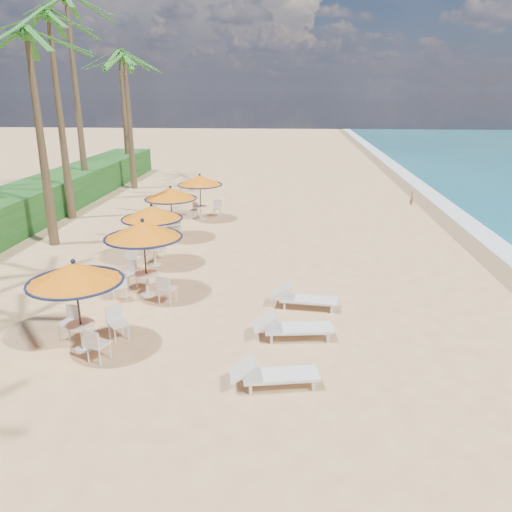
% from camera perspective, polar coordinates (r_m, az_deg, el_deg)
% --- Properties ---
extents(ground, '(160.00, 160.00, 0.00)m').
position_cam_1_polar(ground, '(13.04, 2.78, -11.65)').
color(ground, tan).
rests_on(ground, ground).
extents(foam_strip, '(1.20, 140.00, 0.04)m').
position_cam_1_polar(foam_strip, '(24.04, 26.29, 0.71)').
color(foam_strip, white).
rests_on(foam_strip, ground).
extents(wetsand_band, '(1.40, 140.00, 0.02)m').
position_cam_1_polar(wetsand_band, '(23.71, 24.28, 0.77)').
color(wetsand_band, olive).
rests_on(wetsand_band, ground).
extents(scrub_hedge, '(3.00, 40.00, 1.80)m').
position_cam_1_polar(scrub_hedge, '(26.77, -26.74, 4.31)').
color(scrub_hedge, '#194716').
rests_on(scrub_hedge, ground).
extents(station_0, '(2.43, 2.43, 2.54)m').
position_cam_1_polar(station_0, '(13.47, -19.68, -3.00)').
color(station_0, black).
rests_on(station_0, ground).
extents(station_1, '(2.54, 2.54, 2.65)m').
position_cam_1_polar(station_1, '(16.53, -12.90, 1.83)').
color(station_1, black).
rests_on(station_1, ground).
extents(station_2, '(2.36, 2.36, 2.46)m').
position_cam_1_polar(station_2, '(19.53, -11.88, 4.25)').
color(station_2, black).
rests_on(station_2, ground).
extents(station_3, '(2.37, 2.37, 2.48)m').
position_cam_1_polar(station_3, '(23.02, -9.78, 6.33)').
color(station_3, black).
rests_on(station_3, ground).
extents(station_4, '(2.35, 2.35, 2.45)m').
position_cam_1_polar(station_4, '(26.38, -6.37, 8.14)').
color(station_4, black).
rests_on(station_4, ground).
extents(lounger_near, '(2.13, 1.00, 0.74)m').
position_cam_1_polar(lounger_near, '(11.76, 1.78, -13.30)').
color(lounger_near, silver).
rests_on(lounger_near, ground).
extents(lounger_mid, '(2.26, 0.95, 0.79)m').
position_cam_1_polar(lounger_mid, '(13.85, 3.98, -8.04)').
color(lounger_mid, silver).
rests_on(lounger_mid, ground).
extents(lounger_far, '(2.13, 0.87, 0.74)m').
position_cam_1_polar(lounger_far, '(15.76, 5.26, -4.74)').
color(lounger_far, silver).
rests_on(lounger_far, ground).
extents(palm_3, '(5.00, 5.00, 8.89)m').
position_cam_1_polar(palm_3, '(23.11, -24.56, 20.81)').
color(palm_3, brown).
rests_on(palm_3, ground).
extents(palm_4, '(5.00, 5.00, 10.13)m').
position_cam_1_polar(palm_4, '(28.03, -22.51, 22.77)').
color(palm_4, brown).
rests_on(palm_4, ground).
extents(palm_5, '(5.00, 5.00, 11.60)m').
position_cam_1_polar(palm_5, '(33.08, -20.73, 24.48)').
color(palm_5, brown).
rests_on(palm_5, ground).
extents(palm_6, '(5.00, 5.00, 8.74)m').
position_cam_1_polar(palm_6, '(35.70, -14.74, 20.18)').
color(palm_6, brown).
rests_on(palm_6, ground).
extents(palm_7, '(5.00, 5.00, 9.21)m').
position_cam_1_polar(palm_7, '(40.61, -15.26, 20.49)').
color(palm_7, brown).
rests_on(palm_7, ground).
extents(person, '(0.29, 0.39, 0.98)m').
position_cam_1_polar(person, '(31.09, 17.38, 6.39)').
color(person, '#98694D').
rests_on(person, ground).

